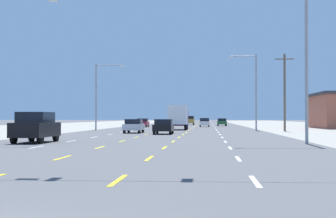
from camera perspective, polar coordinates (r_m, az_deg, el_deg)
The scene contains 16 objects.
ground_plane at distance 72.93m, azimuth 0.99°, elevation -2.18°, with size 572.00×572.00×0.00m, color #4C4C4F.
lane_markings at distance 111.38m, azimuth 2.09°, elevation -1.74°, with size 10.64×227.60×0.01m.
signal_span_wire at distance 18.34m, azimuth -10.15°, elevation 9.53°, with size 27.21×0.53×8.57m.
suv_far_left_nearest at distance 35.99m, azimuth -13.79°, elevation -1.83°, with size 1.98×4.90×1.98m.
sedan_center_turn_near at distance 52.70m, azimuth -0.47°, elevation -1.85°, with size 1.80×4.50×1.46m.
sedan_inner_left_mid at distance 56.79m, azimuth -3.63°, elevation -1.78°, with size 1.80×4.50×1.46m.
box_truck_center_turn_midfar at distance 71.89m, azimuth 1.10°, elevation -0.74°, with size 2.40×7.20×3.23m.
sedan_far_left_far at distance 91.69m, azimuth -2.68°, elevation -1.45°, with size 1.80×4.50×1.46m.
hatchback_inner_right_farther at distance 94.22m, azimuth 3.88°, elevation -1.41°, with size 1.72×3.90×1.54m.
sedan_far_right_farthest at distance 104.54m, azimuth 5.71°, elevation -1.38°, with size 1.80×4.50×1.46m.
suv_center_turn_distant_a at distance 120.84m, azimuth 2.32°, elevation -1.19°, with size 1.98×4.90×1.98m.
sedan_inner_left_distant_b at distance 124.87m, azimuth 0.77°, elevation -1.30°, with size 1.80×4.50×1.46m.
streetlight_right_row_0 at distance 34.41m, azimuth 13.57°, elevation 6.07°, with size 4.78×0.26×9.88m.
streetlight_left_row_1 at distance 69.47m, azimuth -7.29°, elevation 1.87°, with size 3.80×0.26×8.54m.
streetlight_right_row_1 at distance 68.36m, azimuth 9.03°, elevation 2.34°, with size 3.42×0.26×9.60m.
utility_pole_right_row_1 at distance 65.18m, azimuth 12.22°, elevation 1.87°, with size 2.20×0.26×9.14m.
Camera 1 is at (4.04, -6.80, 1.62)m, focal length 57.73 mm.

